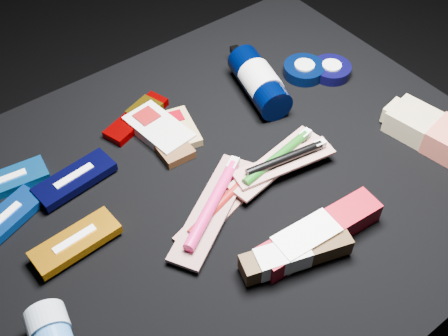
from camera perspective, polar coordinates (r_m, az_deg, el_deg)
ground at (r=1.28m, az=-0.27°, el=-13.12°), size 3.00×3.00×0.00m
cloth_table at (r=1.11m, az=-0.31°, el=-8.21°), size 0.98×0.78×0.40m
luna_bar_0 at (r=1.01m, az=-21.24°, el=-1.35°), size 0.14×0.07×0.02m
luna_bar_1 at (r=0.96m, az=-21.42°, el=-4.97°), size 0.14×0.09×0.02m
luna_bar_2 at (r=0.97m, az=-14.91°, el=-1.09°), size 0.14×0.07×0.02m
luna_bar_3 at (r=0.89m, az=-14.84°, el=-7.29°), size 0.14×0.06×0.02m
clif_bar_0 at (r=1.01m, az=-5.80°, el=2.72°), size 0.06×0.11×0.02m
clif_bar_1 at (r=1.03m, az=-6.82°, el=4.04°), size 0.08×0.14×0.02m
clif_bar_2 at (r=1.03m, az=-4.58°, el=4.13°), size 0.08×0.11×0.02m
power_bar at (r=1.07m, az=-8.61°, el=5.29°), size 0.15×0.08×0.02m
lotion_bottle at (r=1.09m, az=3.60°, el=8.74°), size 0.10×0.21×0.07m
cream_tin_upper at (r=1.16m, az=8.13°, el=9.84°), size 0.08×0.08×0.03m
cream_tin_lower at (r=1.17m, az=10.82°, el=9.77°), size 0.08×0.08×0.02m
bodywash_bottle at (r=1.06m, az=21.75°, el=2.65°), size 0.11×0.23×0.05m
toothbrush_pack_0 at (r=0.91m, az=-0.36°, el=-3.87°), size 0.19×0.09×0.02m
toothbrush_pack_1 at (r=0.90m, az=-1.12°, el=-3.78°), size 0.23×0.16×0.03m
toothbrush_pack_2 at (r=0.96m, az=5.44°, el=0.87°), size 0.20×0.08×0.02m
toothbrush_pack_3 at (r=0.95m, az=6.29°, el=0.80°), size 0.19×0.07×0.02m
toothpaste_carton_red at (r=0.87m, az=9.20°, el=-6.86°), size 0.22×0.06×0.04m
toothpaste_carton_green at (r=0.85m, az=6.83°, el=-8.83°), size 0.17×0.09×0.03m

